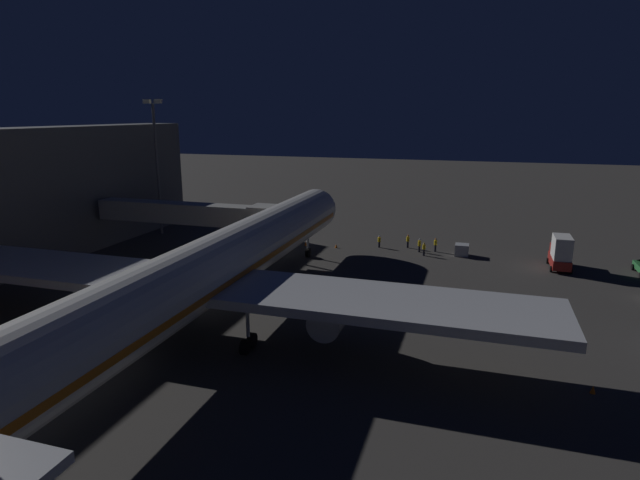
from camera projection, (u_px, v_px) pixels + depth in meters
ground_plane at (269, 289)px, 54.46m from camera, size 320.00×320.00×0.00m
airliner_at_gate at (207, 272)px, 41.51m from camera, size 53.97×63.25×20.02m
jet_bridge at (198, 214)px, 64.96m from camera, size 24.63×3.40×7.14m
apron_floodlight_mast at (157, 159)px, 76.52m from camera, size 2.90×0.50×19.86m
ops_van at (561, 252)px, 60.90m from camera, size 2.36×5.26×4.06m
baggage_container_mid_row at (462, 250)px, 66.94m from camera, size 1.71×1.75×1.49m
ground_crew_near_nose_gear at (435, 244)px, 68.70m from camera, size 0.40×0.40×1.84m
ground_crew_by_belt_loader at (424, 248)px, 66.81m from camera, size 0.40×0.40×1.74m
ground_crew_marshaller_fwd at (408, 241)px, 70.67m from camera, size 0.40×0.40×1.84m
ground_crew_under_port_wing at (379, 241)px, 70.89m from camera, size 0.40×0.40×1.69m
ground_crew_by_tug at (419, 245)px, 68.53m from camera, size 0.40×0.40×1.81m
traffic_cone_nose_port at (336, 246)px, 70.84m from camera, size 0.36×0.36×0.55m
traffic_cone_nose_starboard at (306, 244)px, 72.11m from camera, size 0.36×0.36×0.55m
traffic_cone_wingtip_svc_side at (593, 389)px, 34.05m from camera, size 0.36×0.36×0.55m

